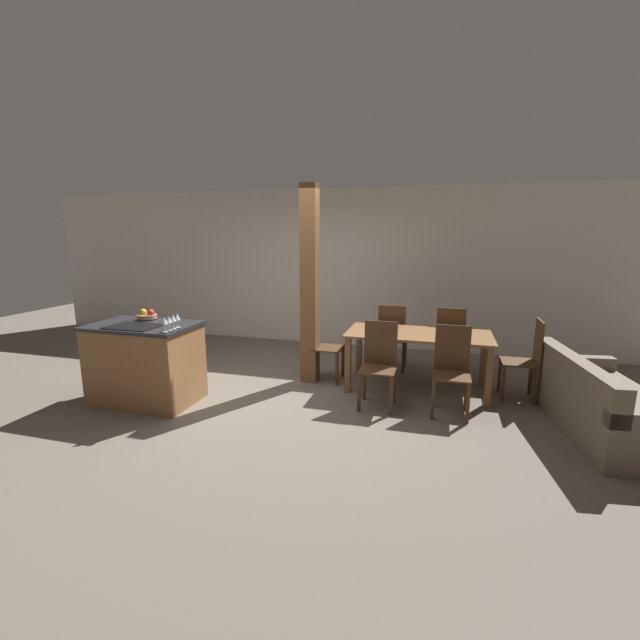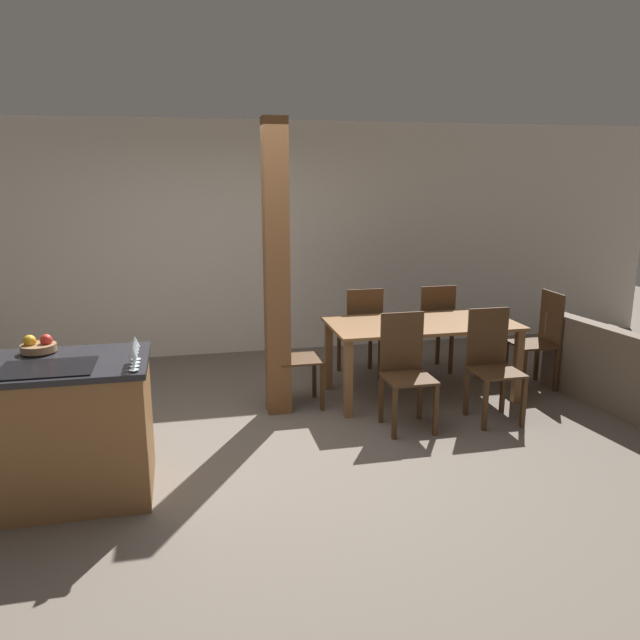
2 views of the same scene
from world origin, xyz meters
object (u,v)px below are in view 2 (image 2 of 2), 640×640
object	(u,v)px
dining_chair_far_right	(433,327)
dining_chair_head_end	(291,354)
fruit_bowl	(38,346)
wine_glass_far	(134,345)
dining_chair_near_right	(492,363)
dining_chair_foot_end	(540,338)
timber_post	(276,271)
kitchen_island	(59,430)
dining_table	(421,332)
wine_glass_middle	(133,349)
wine_glass_near	(133,352)
dining_chair_far_left	(362,331)
wine_glass_end	(135,342)
dining_chair_near_left	(406,369)

from	to	relation	value
dining_chair_far_right	dining_chair_head_end	distance (m)	1.79
fruit_bowl	wine_glass_far	size ratio (longest dim) A/B	1.45
dining_chair_near_right	dining_chair_foot_end	size ratio (longest dim) A/B	1.00
dining_chair_foot_end	timber_post	bearing A→B (deg)	-87.98
dining_chair_far_right	dining_chair_head_end	size ratio (longest dim) A/B	1.00
kitchen_island	dining_chair_near_right	size ratio (longest dim) A/B	1.23
dining_chair_near_right	kitchen_island	bearing A→B (deg)	-169.47
dining_table	kitchen_island	bearing A→B (deg)	-156.84
dining_table	wine_glass_middle	bearing A→B (deg)	-148.45
wine_glass_near	wine_glass_far	distance (m)	0.15
dining_chair_foot_end	wine_glass_middle	bearing A→B (deg)	-67.78
kitchen_island	wine_glass_middle	xyz separation A→B (m)	(0.53, -0.24, 0.59)
wine_glass_near	wine_glass_far	xyz separation A→B (m)	(0.00, 0.15, 0.00)
wine_glass_near	dining_chair_far_left	size ratio (longest dim) A/B	0.16
wine_glass_middle	fruit_bowl	bearing A→B (deg)	143.26
wine_glass_near	dining_chair_near_right	distance (m)	3.11
wine_glass_end	dining_chair_head_end	world-z (taller)	wine_glass_end
wine_glass_end	timber_post	world-z (taller)	timber_post
wine_glass_far	wine_glass_end	size ratio (longest dim) A/B	1.00
dining_table	wine_glass_end	bearing A→B (deg)	-151.02
dining_chair_near_right	dining_chair_foot_end	world-z (taller)	same
dining_table	dining_chair_head_end	xyz separation A→B (m)	(-1.26, -0.00, -0.13)
wine_glass_end	dining_chair_foot_end	size ratio (longest dim) A/B	0.16
wine_glass_end	dining_chair_near_left	size ratio (longest dim) A/B	0.16
wine_glass_near	wine_glass_end	xyz separation A→B (m)	(0.00, 0.23, 0.00)
fruit_bowl	wine_glass_middle	xyz separation A→B (m)	(0.65, -0.49, 0.07)
wine_glass_end	dining_chair_foot_end	bearing A→B (deg)	20.23
wine_glass_end	dining_table	size ratio (longest dim) A/B	0.09
kitchen_island	wine_glass_near	world-z (taller)	wine_glass_near
wine_glass_end	dining_chair_far_right	size ratio (longest dim) A/B	0.16
wine_glass_near	wine_glass_middle	world-z (taller)	same
dining_chair_far_left	dining_chair_foot_end	distance (m)	1.79
dining_chair_far_left	dining_chair_head_end	size ratio (longest dim) A/B	1.00
wine_glass_far	dining_chair_far_right	size ratio (longest dim) A/B	0.16
dining_chair_near_left	dining_chair_far_right	size ratio (longest dim) A/B	1.00
wine_glass_end	wine_glass_near	bearing A→B (deg)	-90.00
wine_glass_near	dining_chair_far_right	distance (m)	3.74
dining_chair_near_left	dining_chair_foot_end	world-z (taller)	same
fruit_bowl	dining_chair_far_right	xyz separation A→B (m)	(3.56, 1.72, -0.48)
kitchen_island	wine_glass_near	bearing A→B (deg)	-30.96
dining_chair_near_right	dining_chair_far_left	distance (m)	1.54
dining_chair_near_left	wine_glass_near	bearing A→B (deg)	-155.66
kitchen_island	dining_chair_foot_end	bearing A→B (deg)	16.81
wine_glass_near	dining_chair_foot_end	world-z (taller)	wine_glass_near
wine_glass_middle	wine_glass_far	world-z (taller)	same
dining_chair_near_left	timber_post	bearing A→B (deg)	150.42
dining_chair_near_left	timber_post	xyz separation A→B (m)	(-1.00, 0.57, 0.78)
dining_chair_head_end	wine_glass_far	bearing A→B (deg)	139.59
dining_chair_far_right	dining_chair_foot_end	distance (m)	1.09
wine_glass_far	wine_glass_near	bearing A→B (deg)	-90.00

